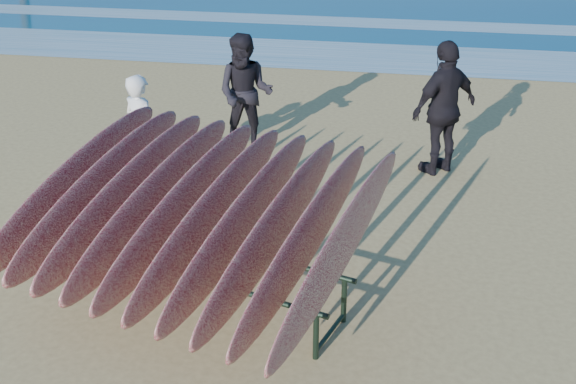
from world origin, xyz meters
name	(u,v)px	position (x,y,z in m)	size (l,w,h in m)	color
ground	(274,308)	(0.00, 0.00, 0.00)	(120.00, 120.00, 0.00)	tan
foam_near	(359,56)	(0.00, 10.00, 0.01)	(160.00, 160.00, 0.00)	white
foam_far	(371,23)	(0.00, 13.50, 0.01)	(160.00, 160.00, 0.00)	white
surfboard_rack	(196,214)	(-0.79, 0.03, 1.00)	(3.92, 3.81, 1.70)	black
person_white	(142,132)	(-2.33, 2.61, 0.80)	(0.58, 0.38, 1.60)	white
person_dark_a	(245,93)	(-1.26, 4.18, 0.91)	(0.88, 0.69, 1.81)	black
person_dark_b	(444,108)	(1.69, 3.85, 0.96)	(1.13, 0.47, 1.93)	black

